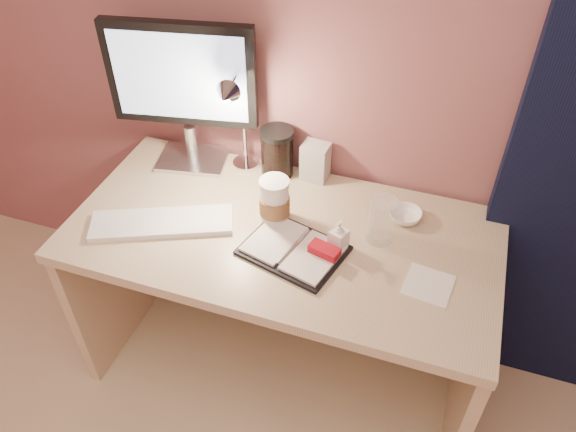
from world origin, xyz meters
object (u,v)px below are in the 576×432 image
(clear_cup, at_px, (382,220))
(desk_lamp, at_px, (226,117))
(coffee_cup, at_px, (275,202))
(lotion_bottle, at_px, (339,236))
(keyboard, at_px, (162,223))
(product_box, at_px, (315,161))
(monitor, at_px, (183,84))
(dark_jar, at_px, (277,155))
(desk, at_px, (289,264))
(planner, at_px, (296,249))
(bowl, at_px, (405,216))

(clear_cup, relative_size, desk_lamp, 0.36)
(clear_cup, bearing_deg, coffee_cup, -176.34)
(coffee_cup, bearing_deg, lotion_bottle, -15.84)
(keyboard, xyz_separation_m, clear_cup, (0.69, 0.17, 0.07))
(coffee_cup, xyz_separation_m, product_box, (0.06, 0.26, -0.01))
(clear_cup, bearing_deg, keyboard, -166.29)
(monitor, xyz_separation_m, coffee_cup, (0.40, -0.21, -0.25))
(dark_jar, bearing_deg, keyboard, -124.21)
(desk, relative_size, desk_lamp, 3.28)
(desk, relative_size, planner, 3.99)
(bowl, distance_m, dark_jar, 0.50)
(coffee_cup, xyz_separation_m, desk_lamp, (-0.22, 0.14, 0.19))
(monitor, bearing_deg, clear_cup, -24.59)
(desk, relative_size, bowl, 12.71)
(desk, height_order, desk_lamp, desk_lamp)
(product_box, bearing_deg, desk, -89.48)
(monitor, relative_size, desk_lamp, 1.27)
(desk, height_order, monitor, monitor)
(coffee_cup, xyz_separation_m, clear_cup, (0.35, 0.02, 0.00))
(desk, distance_m, monitor, 0.73)
(keyboard, height_order, product_box, product_box)
(lotion_bottle, height_order, desk_lamp, desk_lamp)
(keyboard, bearing_deg, planner, -20.85)
(dark_jar, distance_m, desk_lamp, 0.25)
(coffee_cup, height_order, lotion_bottle, coffee_cup)
(desk, height_order, planner, planner)
(desk, bearing_deg, monitor, 157.64)
(keyboard, bearing_deg, monitor, 75.98)
(coffee_cup, bearing_deg, desk_lamp, 146.64)
(lotion_bottle, bearing_deg, desk, 154.45)
(desk, height_order, lotion_bottle, lotion_bottle)
(bowl, relative_size, desk_lamp, 0.26)
(planner, xyz_separation_m, clear_cup, (0.23, 0.15, 0.07))
(keyboard, distance_m, dark_jar, 0.48)
(desk, relative_size, dark_jar, 8.49)
(clear_cup, relative_size, bowl, 1.41)
(planner, relative_size, lotion_bottle, 3.09)
(desk_lamp, bearing_deg, monitor, 153.16)
(lotion_bottle, bearing_deg, coffee_cup, 164.16)
(planner, bearing_deg, monitor, 161.88)
(dark_jar, bearing_deg, desk_lamp, -144.87)
(clear_cup, xyz_separation_m, bowl, (0.06, 0.12, -0.06))
(planner, distance_m, lotion_bottle, 0.14)
(keyboard, relative_size, lotion_bottle, 4.08)
(desk, height_order, coffee_cup, coffee_cup)
(desk, bearing_deg, product_box, 86.09)
(lotion_bottle, bearing_deg, desk_lamp, 155.09)
(keyboard, bearing_deg, product_box, 21.94)
(desk, xyz_separation_m, desk_lamp, (-0.26, 0.12, 0.49))
(monitor, bearing_deg, dark_jar, -4.57)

